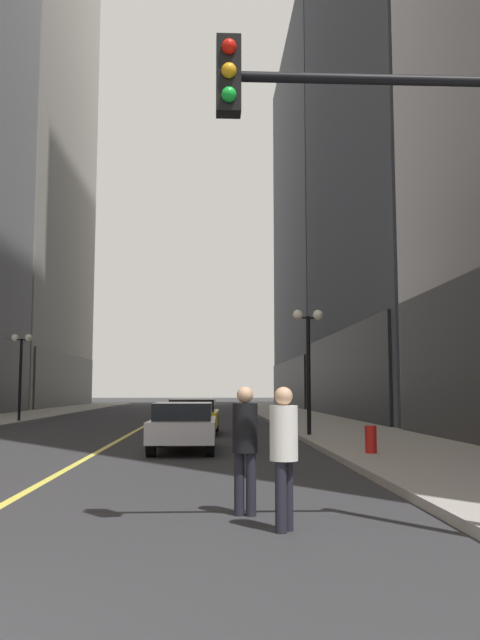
{
  "coord_description": "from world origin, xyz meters",
  "views": [
    {
      "loc": [
        3.0,
        -3.86,
        1.67
      ],
      "look_at": [
        4.5,
        29.07,
        5.14
      ],
      "focal_mm": 37.23,
      "sensor_mm": 36.0,
      "label": 1
    }
  ],
  "objects_px": {
    "street_lamp_left_far": "(21,358)",
    "traffic_light_near_right": "(420,204)",
    "car_silver": "(184,425)",
    "pedestrian_in_white_shirt": "(284,446)",
    "fire_hydrant_right": "(371,443)",
    "street_lamp_right_mid": "(308,344)",
    "car_yellow": "(193,415)",
    "pedestrian_in_black_coat": "(245,440)"
  },
  "relations": [
    {
      "from": "car_silver",
      "to": "fire_hydrant_right",
      "type": "relative_size",
      "value": 5.06
    },
    {
      "from": "car_silver",
      "to": "street_lamp_right_mid",
      "type": "xyz_separation_m",
      "value": [
        4.1,
        4.5,
        2.54
      ]
    },
    {
      "from": "car_silver",
      "to": "fire_hydrant_right",
      "type": "bearing_deg",
      "value": -25.21
    },
    {
      "from": "fire_hydrant_right",
      "to": "car_yellow",
      "type": "bearing_deg",
      "value": 116.05
    },
    {
      "from": "car_yellow",
      "to": "street_lamp_left_far",
      "type": "bearing_deg",
      "value": 137.04
    },
    {
      "from": "traffic_light_near_right",
      "to": "street_lamp_right_mid",
      "type": "xyz_separation_m",
      "value": [
        1.05,
        15.56,
        -0.49
      ]
    },
    {
      "from": "street_lamp_left_far",
      "to": "fire_hydrant_right",
      "type": "distance_m",
      "value": 22.09
    },
    {
      "from": "fire_hydrant_right",
      "to": "traffic_light_near_right",
      "type": "bearing_deg",
      "value": -99.89
    },
    {
      "from": "street_lamp_left_far",
      "to": "fire_hydrant_right",
      "type": "bearing_deg",
      "value": -52.62
    },
    {
      "from": "fire_hydrant_right",
      "to": "pedestrian_in_black_coat",
      "type": "bearing_deg",
      "value": -115.93
    },
    {
      "from": "pedestrian_in_black_coat",
      "to": "fire_hydrant_right",
      "type": "height_order",
      "value": "pedestrian_in_black_coat"
    },
    {
      "from": "car_silver",
      "to": "car_yellow",
      "type": "xyz_separation_m",
      "value": [
        0.09,
        7.05,
        0.0
      ]
    },
    {
      "from": "traffic_light_near_right",
      "to": "street_lamp_left_far",
      "type": "xyz_separation_m",
      "value": [
        -11.75,
        26.3,
        -0.49
      ]
    },
    {
      "from": "pedestrian_in_black_coat",
      "to": "traffic_light_near_right",
      "type": "xyz_separation_m",
      "value": [
        1.87,
        -1.86,
        2.74
      ]
    },
    {
      "from": "traffic_light_near_right",
      "to": "car_yellow",
      "type": "bearing_deg",
      "value": 99.27
    },
    {
      "from": "car_yellow",
      "to": "fire_hydrant_right",
      "type": "distance_m",
      "value": 10.27
    },
    {
      "from": "pedestrian_in_white_shirt",
      "to": "traffic_light_near_right",
      "type": "xyz_separation_m",
      "value": [
        1.46,
        -0.85,
        2.75
      ]
    },
    {
      "from": "car_yellow",
      "to": "pedestrian_in_black_coat",
      "type": "xyz_separation_m",
      "value": [
        1.09,
        -16.25,
        0.28
      ]
    },
    {
      "from": "pedestrian_in_white_shirt",
      "to": "car_silver",
      "type": "bearing_deg",
      "value": 98.87
    },
    {
      "from": "pedestrian_in_white_shirt",
      "to": "traffic_light_near_right",
      "type": "height_order",
      "value": "traffic_light_near_right"
    },
    {
      "from": "traffic_light_near_right",
      "to": "street_lamp_left_far",
      "type": "relative_size",
      "value": 1.28
    },
    {
      "from": "pedestrian_in_white_shirt",
      "to": "street_lamp_right_mid",
      "type": "relative_size",
      "value": 0.38
    },
    {
      "from": "traffic_light_near_right",
      "to": "street_lamp_right_mid",
      "type": "relative_size",
      "value": 1.28
    },
    {
      "from": "street_lamp_left_far",
      "to": "traffic_light_near_right",
      "type": "bearing_deg",
      "value": -65.92
    },
    {
      "from": "pedestrian_in_black_coat",
      "to": "car_yellow",
      "type": "bearing_deg",
      "value": 93.83
    },
    {
      "from": "pedestrian_in_black_coat",
      "to": "street_lamp_right_mid",
      "type": "height_order",
      "value": "street_lamp_right_mid"
    },
    {
      "from": "pedestrian_in_black_coat",
      "to": "street_lamp_left_far",
      "type": "relative_size",
      "value": 0.39
    },
    {
      "from": "pedestrian_in_white_shirt",
      "to": "street_lamp_left_far",
      "type": "height_order",
      "value": "street_lamp_left_far"
    },
    {
      "from": "car_silver",
      "to": "traffic_light_near_right",
      "type": "bearing_deg",
      "value": -74.58
    },
    {
      "from": "car_yellow",
      "to": "traffic_light_near_right",
      "type": "xyz_separation_m",
      "value": [
        2.96,
        -18.11,
        3.02
      ]
    },
    {
      "from": "pedestrian_in_black_coat",
      "to": "street_lamp_right_mid",
      "type": "distance_m",
      "value": 14.19
    },
    {
      "from": "car_silver",
      "to": "street_lamp_left_far",
      "type": "distance_m",
      "value": 17.73
    },
    {
      "from": "pedestrian_in_white_shirt",
      "to": "fire_hydrant_right",
      "type": "distance_m",
      "value": 8.61
    },
    {
      "from": "fire_hydrant_right",
      "to": "pedestrian_in_white_shirt",
      "type": "bearing_deg",
      "value": -110.49
    },
    {
      "from": "fire_hydrant_right",
      "to": "street_lamp_left_far",
      "type": "bearing_deg",
      "value": 127.38
    },
    {
      "from": "car_silver",
      "to": "traffic_light_near_right",
      "type": "xyz_separation_m",
      "value": [
        3.05,
        -11.06,
        3.03
      ]
    },
    {
      "from": "traffic_light_near_right",
      "to": "street_lamp_right_mid",
      "type": "distance_m",
      "value": 15.6
    },
    {
      "from": "traffic_light_near_right",
      "to": "car_silver",
      "type": "bearing_deg",
      "value": 105.42
    },
    {
      "from": "traffic_light_near_right",
      "to": "street_lamp_right_mid",
      "type": "height_order",
      "value": "traffic_light_near_right"
    },
    {
      "from": "car_silver",
      "to": "street_lamp_right_mid",
      "type": "height_order",
      "value": "street_lamp_right_mid"
    },
    {
      "from": "car_yellow",
      "to": "street_lamp_left_far",
      "type": "height_order",
      "value": "street_lamp_left_far"
    },
    {
      "from": "car_yellow",
      "to": "traffic_light_near_right",
      "type": "relative_size",
      "value": 0.75
    }
  ]
}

